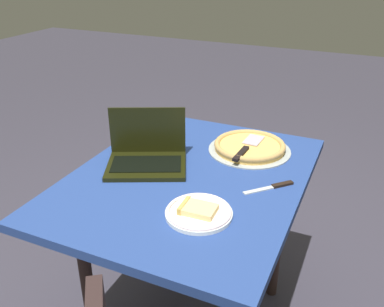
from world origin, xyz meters
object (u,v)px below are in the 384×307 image
at_px(dining_table, 189,194).
at_px(laptop, 147,154).
at_px(table_knife, 274,187).
at_px(pizza_tray, 250,147).
at_px(pizza_plate, 199,212).

relative_size(dining_table, laptop, 2.86).
bearing_deg(table_knife, pizza_tray, 33.65).
bearing_deg(pizza_plate, table_knife, -33.20).
xyz_separation_m(dining_table, laptop, (0.01, 0.20, 0.13)).
relative_size(laptop, pizza_plate, 1.71).
distance_m(dining_table, pizza_tray, 0.36).
relative_size(pizza_plate, pizza_tray, 0.63).
bearing_deg(laptop, table_knife, -86.94).
distance_m(pizza_plate, table_knife, 0.33).
height_order(laptop, table_knife, laptop).
distance_m(dining_table, pizza_plate, 0.30).
height_order(pizza_plate, table_knife, pizza_plate).
xyz_separation_m(dining_table, pizza_tray, (0.30, -0.15, 0.11)).
distance_m(pizza_plate, pizza_tray, 0.54).
xyz_separation_m(pizza_tray, table_knife, (-0.26, -0.18, -0.02)).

